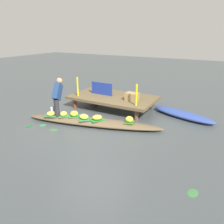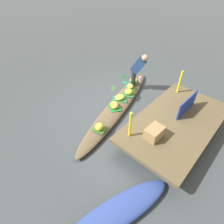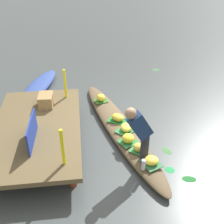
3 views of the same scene
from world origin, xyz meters
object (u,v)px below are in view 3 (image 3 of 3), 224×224
(banana_bunch_0, at_px, (118,117))
(banana_bunch_2, at_px, (101,98))
(banana_bunch_4, at_px, (126,127))
(banana_bunch_3, at_px, (128,138))
(vendor_boat, at_px, (120,128))
(banana_bunch_5, at_px, (151,160))
(water_bottle, at_px, (144,165))
(market_banner, at_px, (32,131))
(banana_bunch_1, at_px, (139,147))
(vendor_person, at_px, (140,130))
(moored_boat, at_px, (39,86))
(produce_crate, at_px, (46,100))

(banana_bunch_0, relative_size, banana_bunch_2, 1.32)
(banana_bunch_4, bearing_deg, banana_bunch_3, 175.28)
(vendor_boat, bearing_deg, banana_bunch_2, 2.35)
(banana_bunch_3, distance_m, banana_bunch_4, 0.41)
(vendor_boat, xyz_separation_m, banana_bunch_5, (-1.34, -0.39, 0.17))
(water_bottle, relative_size, market_banner, 0.23)
(banana_bunch_1, xyz_separation_m, banana_bunch_3, (0.30, 0.16, 0.01))
(vendor_person, xyz_separation_m, water_bottle, (-0.28, -0.04, -0.57))
(vendor_boat, height_order, banana_bunch_0, banana_bunch_0)
(banana_bunch_3, distance_m, water_bottle, 0.84)
(vendor_boat, distance_m, market_banner, 2.03)
(banana_bunch_0, height_order, banana_bunch_3, banana_bunch_3)
(water_bottle, bearing_deg, banana_bunch_3, 9.65)
(banana_bunch_5, xyz_separation_m, water_bottle, (-0.13, 0.18, 0.03))
(banana_bunch_3, bearing_deg, market_banner, 92.79)
(banana_bunch_1, bearing_deg, vendor_boat, 13.93)
(banana_bunch_5, bearing_deg, banana_bunch_4, 14.58)
(banana_bunch_0, relative_size, banana_bunch_5, 1.12)
(vendor_boat, bearing_deg, banana_bunch_0, -5.81)
(moored_boat, bearing_deg, vendor_boat, -121.67)
(moored_boat, bearing_deg, banana_bunch_1, -128.08)
(banana_bunch_0, bearing_deg, produce_crate, 74.72)
(moored_boat, height_order, produce_crate, produce_crate)
(banana_bunch_4, distance_m, market_banner, 2.01)
(water_bottle, relative_size, produce_crate, 0.49)
(banana_bunch_4, relative_size, banana_bunch_5, 1.15)
(banana_bunch_0, distance_m, water_bottle, 1.66)
(banana_bunch_0, xyz_separation_m, banana_bunch_1, (-1.12, -0.26, 0.00))
(banana_bunch_0, bearing_deg, banana_bunch_2, 17.91)
(banana_bunch_1, distance_m, vendor_person, 0.65)
(moored_boat, bearing_deg, banana_bunch_0, -119.89)
(vendor_boat, relative_size, market_banner, 4.75)
(moored_boat, distance_m, produce_crate, 1.84)
(water_bottle, height_order, market_banner, market_banner)
(banana_bunch_2, xyz_separation_m, banana_bunch_5, (-2.46, -0.73, -0.02))
(vendor_boat, distance_m, banana_bunch_3, 0.68)
(vendor_boat, relative_size, banana_bunch_0, 14.35)
(banana_bunch_2, bearing_deg, banana_bunch_0, -162.09)
(vendor_boat, distance_m, vendor_person, 1.43)
(market_banner, bearing_deg, banana_bunch_1, -93.89)
(banana_bunch_1, bearing_deg, vendor_person, 165.33)
(water_bottle, distance_m, produce_crate, 2.80)
(moored_boat, relative_size, banana_bunch_4, 7.24)
(banana_bunch_5, bearing_deg, banana_bunch_3, 24.82)
(vendor_person, xyz_separation_m, market_banner, (0.46, 1.96, -0.18))
(moored_boat, height_order, banana_bunch_3, banana_bunch_3)
(banana_bunch_4, xyz_separation_m, market_banner, (-0.50, 1.90, 0.42))
(banana_bunch_4, height_order, vendor_person, vendor_person)
(banana_bunch_1, bearing_deg, water_bottle, 177.63)
(banana_bunch_3, bearing_deg, vendor_boat, 6.52)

